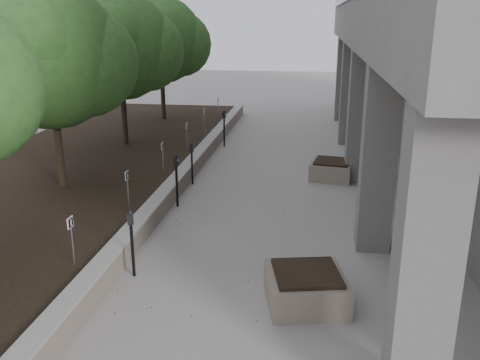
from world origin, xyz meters
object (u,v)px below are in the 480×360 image
Objects in this scene: crabapple_tree_5 at (161,58)px; planter_back at (332,169)px; crabapple_tree_4 at (121,69)px; parking_meter_3 at (177,181)px; parking_meter_4 at (192,164)px; planter_front at (306,287)px; parking_meter_2 at (132,244)px; parking_meter_5 at (224,129)px; crabapple_tree_3 at (52,87)px.

planter_back is at bearing -43.02° from crabapple_tree_5.
crabapple_tree_4 is 5.00m from crabapple_tree_5.
planter_back is (4.17, 3.17, -0.43)m from parking_meter_3.
parking_meter_4 is 7.36m from planter_front.
crabapple_tree_5 is at bearing 85.75° from parking_meter_2.
planter_back is (4.07, -3.67, -0.43)m from parking_meter_5.
planter_back is at bearing 42.52° from parking_meter_2.
planter_back is (7.46, -1.96, -2.83)m from crabapple_tree_4.
parking_meter_4 is 4.40m from planter_back.
parking_meter_4 is (-0.20, 5.89, -0.05)m from parking_meter_2.
crabapple_tree_3 is at bearing -90.00° from crabapple_tree_4.
planter_front is (3.42, -11.32, -0.40)m from parking_meter_5.
crabapple_tree_5 is at bearing 104.24° from parking_meter_4.
crabapple_tree_3 is at bearing 112.28° from parking_meter_2.
crabapple_tree_4 reaches higher than parking_meter_2.
crabapple_tree_4 is 4.23× the size of parking_meter_4.
crabapple_tree_4 is at bearing -133.85° from parking_meter_5.
parking_meter_3 is 6.84m from parking_meter_5.
crabapple_tree_5 is at bearing 155.30° from parking_meter_5.
planter_back is (0.65, 7.65, -0.02)m from planter_front.
parking_meter_2 is (3.45, -4.07, -2.43)m from crabapple_tree_3.
crabapple_tree_3 is 5.00m from crabapple_tree_4.
crabapple_tree_3 reaches higher than parking_meter_3.
parking_meter_5 is (3.39, 6.71, -2.40)m from crabapple_tree_3.
crabapple_tree_4 is 6.55m from parking_meter_3.
crabapple_tree_3 is 1.00× the size of crabapple_tree_4.
crabapple_tree_5 is (0.00, 5.00, 0.00)m from crabapple_tree_4.
parking_meter_2 is at bearing -119.46° from planter_back.
planter_front is (6.81, -4.61, -2.81)m from crabapple_tree_3.
crabapple_tree_3 reaches higher than planter_back.
crabapple_tree_3 reaches higher than parking_meter_5.
parking_meter_5 is at bearing 106.80° from planter_front.
parking_meter_5 is (-0.06, 10.77, 0.02)m from parking_meter_2.
planter_front is at bearing -54.68° from crabapple_tree_4.
crabapple_tree_5 is at bearing 114.99° from planter_front.
parking_meter_2 is at bearing -76.22° from crabapple_tree_5.
crabapple_tree_4 is at bearing 128.21° from parking_meter_4.
crabapple_tree_5 is 3.75× the size of parking_meter_3.
crabapple_tree_5 is at bearing 90.00° from crabapple_tree_3.
crabapple_tree_4 is 4.49m from parking_meter_5.
parking_meter_4 reaches higher than planter_front.
parking_meter_2 is 3.93m from parking_meter_3.
parking_meter_4 is 0.90× the size of parking_meter_5.
parking_meter_4 is at bearing 73.91° from parking_meter_2.
crabapple_tree_3 is 4.07m from parking_meter_3.
parking_meter_4 is (-0.04, 1.96, -0.08)m from parking_meter_3.
parking_meter_5 is at bearing 80.89° from parking_meter_4.
crabapple_tree_4 is 4.05× the size of planter_front.
crabapple_tree_3 is 1.00× the size of crabapple_tree_5.
parking_meter_2 reaches higher than planter_front.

